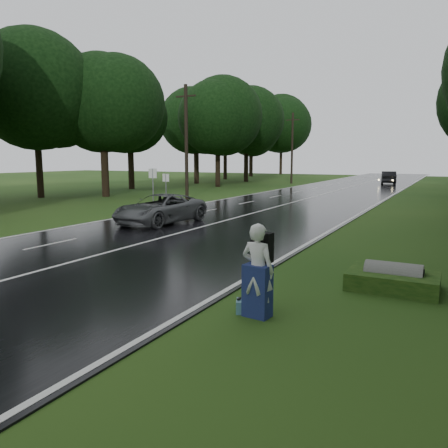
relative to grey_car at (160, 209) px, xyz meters
The scene contains 15 objects.
ground 8.81m from the grey_car, 73.64° to the right, with size 160.00×160.00×0.00m, color #274614.
road 11.86m from the grey_car, 77.95° to the left, with size 12.00×140.00×0.04m, color black.
lane_center 11.86m from the grey_car, 77.95° to the left, with size 0.12×140.00×0.01m, color silver.
grey_car is the anchor object (origin of this frame).
far_car 41.80m from the grey_car, 82.30° to the left, with size 1.72×4.93×1.63m, color black.
hitchhiker 13.73m from the grey_car, 45.31° to the right, with size 0.78×0.72×2.02m.
suitcase 13.41m from the grey_car, 46.61° to the right, with size 0.11×0.39×0.28m, color teal.
culvert 13.54m from the grey_car, 27.79° to the right, with size 0.70×0.70×1.40m, color slate.
utility_pole_mid 13.35m from the grey_car, 116.90° to the left, with size 1.80×0.28×9.07m, color black, non-canonical shape.
utility_pole_far 37.92m from the grey_car, 99.15° to the left, with size 1.80×0.28×9.16m, color black, non-canonical shape.
road_sign_a 7.43m from the grey_car, 129.79° to the left, with size 0.64×0.10×2.65m, color white, non-canonical shape.
road_sign_b 8.62m from the grey_car, 123.43° to the left, with size 0.54×0.10×2.26m, color white, non-canonical shape.
tree_left_d 17.63m from the grey_car, 141.74° to the left, with size 9.26×9.26×14.47m, color black, non-canonical shape.
tree_left_e 29.39m from the grey_car, 112.98° to the left, with size 9.05×9.05×14.13m, color black, non-canonical shape.
tree_left_f 40.78m from the grey_car, 108.89° to the left, with size 9.65×9.65×15.07m, color black, non-canonical shape.
Camera 1 is at (10.74, -9.58, 3.35)m, focal length 34.99 mm.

